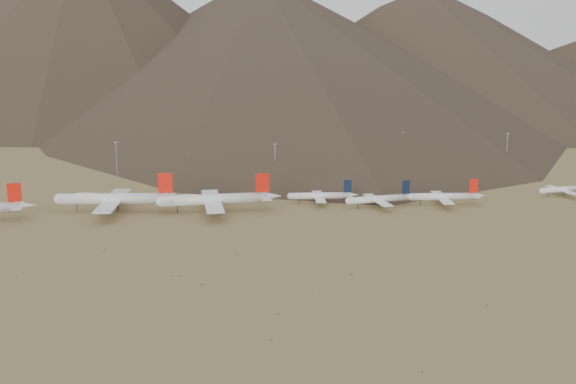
{
  "coord_description": "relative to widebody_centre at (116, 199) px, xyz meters",
  "views": [
    {
      "loc": [
        -22.57,
        -362.47,
        101.14
      ],
      "look_at": [
        35.35,
        30.0,
        9.86
      ],
      "focal_mm": 45.0,
      "sensor_mm": 36.0,
      "label": 1
    }
  ],
  "objects": [
    {
      "name": "ground",
      "position": [
        60.65,
        -37.72,
        -7.54
      ],
      "size": [
        3000.0,
        3000.0,
        0.0
      ],
      "primitive_type": "plane",
      "color": "#A28C53",
      "rests_on": "ground"
    },
    {
      "name": "widebody_centre",
      "position": [
        0.0,
        0.0,
        0.0
      ],
      "size": [
        73.45,
        57.0,
        21.87
      ],
      "rotation": [
        0.0,
        0.0,
        -0.12
      ],
      "color": "white",
      "rests_on": "ground"
    },
    {
      "name": "widebody_east",
      "position": [
        54.77,
        -8.05,
        -0.32
      ],
      "size": [
        70.55,
        54.04,
        20.94
      ],
      "rotation": [
        0.0,
        0.0,
        0.02
      ],
      "color": "white",
      "rests_on": "ground"
    },
    {
      "name": "narrowbody_a",
      "position": [
        117.63,
        2.89,
        -3.03
      ],
      "size": [
        42.06,
        30.38,
        13.89
      ],
      "rotation": [
        0.0,
        0.0,
        -0.1
      ],
      "color": "white",
      "rests_on": "ground"
    },
    {
      "name": "narrowbody_b",
      "position": [
        149.24,
        -10.48,
        -2.82
      ],
      "size": [
        43.95,
        31.93,
        14.56
      ],
      "rotation": [
        0.0,
        0.0,
        0.14
      ],
      "color": "white",
      "rests_on": "ground"
    },
    {
      "name": "narrowbody_c",
      "position": [
        187.74,
        -11.2,
        -2.64
      ],
      "size": [
        45.75,
        33.1,
        15.12
      ],
      "rotation": [
        0.0,
        0.0,
        -0.11
      ],
      "color": "white",
      "rests_on": "ground"
    },
    {
      "name": "narrowbody_d",
      "position": [
        268.49,
        0.87,
        -3.55
      ],
      "size": [
        37.01,
        26.99,
        12.29
      ],
      "rotation": [
        0.0,
        0.0,
        0.16
      ],
      "color": "white",
      "rests_on": "ground"
    },
    {
      "name": "control_tower",
      "position": [
        90.65,
        82.28,
        -2.22
      ],
      "size": [
        8.0,
        8.0,
        12.0
      ],
      "color": "tan",
      "rests_on": "ground"
    },
    {
      "name": "mast_west",
      "position": [
        -6.52,
        90.07,
        6.66
      ],
      "size": [
        2.0,
        0.6,
        25.7
      ],
      "color": "gray",
      "rests_on": "ground"
    },
    {
      "name": "mast_centre",
      "position": [
        98.25,
        66.54,
        6.66
      ],
      "size": [
        2.0,
        0.6,
        25.7
      ],
      "color": "gray",
      "rests_on": "ground"
    },
    {
      "name": "mast_east",
      "position": [
        197.54,
        104.49,
        6.66
      ],
      "size": [
        2.0,
        0.6,
        25.7
      ],
      "color": "gray",
      "rests_on": "ground"
    },
    {
      "name": "mast_far_east",
      "position": [
        272.17,
        90.86,
        6.66
      ],
      "size": [
        2.0,
        0.6,
        25.7
      ],
      "color": "gray",
      "rests_on": "ground"
    },
    {
      "name": "desert_scrub",
      "position": [
        47.64,
        -143.3,
        -7.24
      ],
      "size": [
        433.17,
        155.76,
        0.81
      ],
      "color": "olive",
      "rests_on": "ground"
    }
  ]
}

